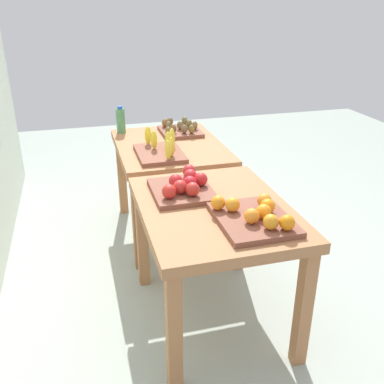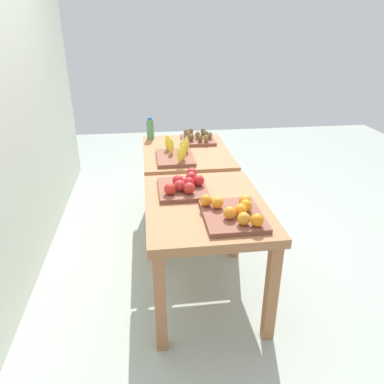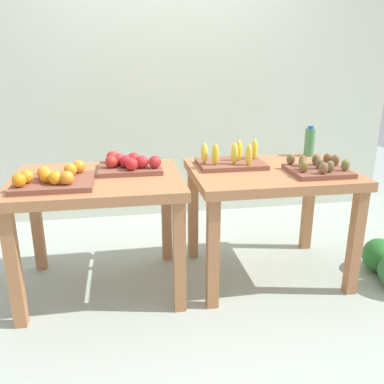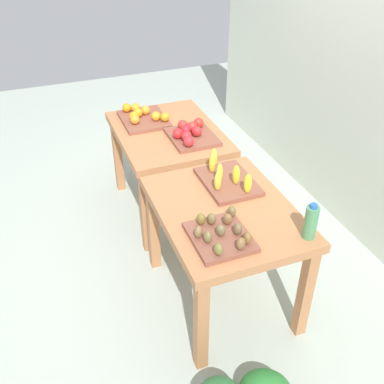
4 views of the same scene
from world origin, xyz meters
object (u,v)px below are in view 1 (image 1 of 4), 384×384
Objects in this scene: watermelon_pile at (177,174)px; water_bottle at (121,120)px; display_table_right at (170,158)px; apple_bin at (184,186)px; kiwi_bin at (180,129)px; orange_bin at (255,216)px; display_table_left at (214,224)px; banana_crate at (161,150)px.

water_bottle is at bearing 129.67° from watermelon_pile.
watermelon_pile is at bearing -16.64° from display_table_right.
display_table_right is 1.08m from watermelon_pile.
kiwi_bin is at bearing -12.75° from apple_bin.
orange_bin is at bearing -149.81° from apple_bin.
banana_crate reaches higher than display_table_left.
display_table_left is 1.39m from kiwi_bin.
water_bottle is (1.53, 0.32, 0.22)m from display_table_left.
water_bottle is 0.34× the size of watermelon_pile.
banana_crate reaches higher than kiwi_bin.
kiwi_bin is (0.49, -0.26, -0.01)m from banana_crate.
apple_bin reaches higher than watermelon_pile.
banana_crate is at bearing 7.49° from display_table_left.
orange_bin is at bearing -149.88° from display_table_left.
apple_bin reaches higher than display_table_left.
watermelon_pile is (1.14, -0.39, -0.68)m from banana_crate.
display_table_left is 0.90m from banana_crate.
orange_bin is 0.67× the size of watermelon_pile.
display_table_left is at bearing 180.00° from display_table_right.
display_table_right is (1.12, 0.00, 0.00)m from display_table_left.
apple_bin is (0.44, 0.25, 0.01)m from orange_bin.
watermelon_pile is at bearing -18.70° from banana_crate.
apple_bin is (-0.92, 0.12, 0.16)m from display_table_right.
kiwi_bin is at bearing -108.46° from water_bottle.
water_bottle is at bearing 71.54° from kiwi_bin.
apple_bin is at bearing 30.26° from display_table_left.
banana_crate is (1.12, 0.25, 0.00)m from orange_bin.
kiwi_bin is at bearing 169.22° from watermelon_pile.
kiwi_bin is (1.38, -0.15, 0.15)m from display_table_left.
display_table_right reaches higher than watermelon_pile.
apple_bin is 1.84× the size of water_bottle.
water_bottle is at bearing 17.43° from banana_crate.
water_bottle is (1.33, 0.20, 0.06)m from apple_bin.
banana_crate is 0.56m from kiwi_bin.
kiwi_bin is at bearing -27.99° from banana_crate.
water_bottle is at bearing 8.62° from apple_bin.
kiwi_bin is 1.61× the size of water_bottle.
kiwi_bin is at bearing -29.74° from display_table_right.
apple_bin reaches higher than kiwi_bin.
display_table_right is at bearing 163.36° from watermelon_pile.
watermelon_pile is at bearing -7.60° from display_table_left.
apple_bin is 1.35m from water_bottle.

